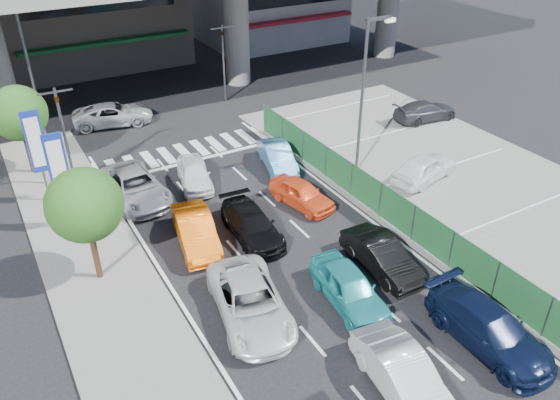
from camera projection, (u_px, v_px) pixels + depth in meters
ground at (305, 277)px, 21.52m from camera, size 120.00×120.00×0.00m
parking_lot at (467, 186)px, 27.70m from camera, size 12.00×28.00×0.06m
sidewalk_left at (100, 277)px, 21.44m from camera, size 4.00×30.00×0.12m
fence_run at (395, 210)px, 24.06m from camera, size 0.16×22.00×1.80m
traffic_light_left at (60, 114)px, 25.69m from camera, size 1.60×1.24×5.20m
traffic_light_right at (223, 44)px, 35.88m from camera, size 1.60×1.24×5.20m
street_lamp_right at (366, 86)px, 26.55m from camera, size 1.65×0.22×8.00m
street_lamp_left at (32, 63)px, 29.64m from camera, size 1.65×0.22×8.00m
signboard_near at (59, 170)px, 22.75m from camera, size 0.80×0.14×4.70m
signboard_far at (36, 145)px, 24.80m from camera, size 0.80×0.14×4.70m
tree_near at (85, 205)px, 19.71m from camera, size 2.80×2.80×4.80m
tree_far at (18, 113)px, 27.13m from camera, size 2.80×2.80×4.80m
hatch_white_back_mid at (404, 376)px, 16.47m from camera, size 1.92×4.33×1.38m
minivan_navy_back at (489, 329)px, 18.16m from camera, size 1.94×4.76×1.38m
sedan_white_mid_left at (250, 302)px, 19.28m from camera, size 3.22×5.32×1.38m
taxi_teal_mid at (349, 287)px, 19.96m from camera, size 2.03×4.16×1.37m
hatch_black_mid_right at (382, 256)px, 21.62m from camera, size 1.51×4.04×1.32m
taxi_orange_left at (196, 231)px, 23.07m from camera, size 2.21×4.38×1.38m
sedan_black_mid at (252, 225)px, 23.60m from camera, size 2.05×4.38×1.24m
taxi_orange_right at (302, 194)px, 25.88m from camera, size 2.13×3.79×1.22m
wagon_silver_front_left at (135, 186)px, 26.30m from camera, size 2.56×5.08×1.38m
sedan_white_front_mid at (194, 174)px, 27.51m from camera, size 2.31×3.96×1.27m
kei_truck_front_right at (277, 157)px, 29.12m from camera, size 2.25×4.06×1.27m
crossing_wagon_silver at (113, 114)px, 34.09m from camera, size 5.19×3.21×1.34m
parked_sedan_white at (424, 168)px, 27.82m from camera, size 4.38×2.58×1.40m
parked_sedan_dgrey at (425, 111)px, 34.58m from camera, size 4.37×2.11×1.23m
traffic_cone at (344, 179)px, 27.52m from camera, size 0.47×0.47×0.72m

